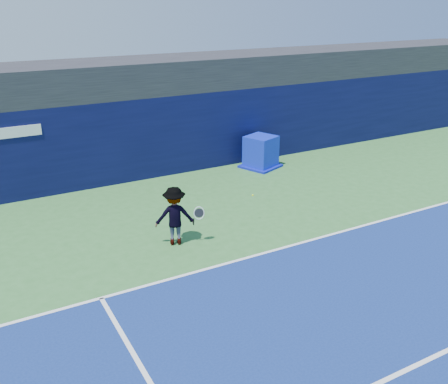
% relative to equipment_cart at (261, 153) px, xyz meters
% --- Properties ---
extents(ground, '(80.00, 80.00, 0.00)m').
position_rel_equipment_cart_xyz_m(ground, '(-3.26, -9.16, -0.58)').
color(ground, '#347133').
rests_on(ground, ground).
extents(baseline, '(24.00, 0.10, 0.01)m').
position_rel_equipment_cart_xyz_m(baseline, '(-3.26, -6.16, -0.57)').
color(baseline, white).
rests_on(baseline, ground).
extents(service_line, '(24.00, 0.10, 0.01)m').
position_rel_equipment_cart_xyz_m(service_line, '(-3.26, -11.16, -0.57)').
color(service_line, white).
rests_on(service_line, ground).
extents(stadium_band, '(36.00, 3.00, 1.20)m').
position_rel_equipment_cart_xyz_m(stadium_band, '(-3.26, 2.34, 3.02)').
color(stadium_band, '#222227').
rests_on(stadium_band, back_wall_assembly).
extents(back_wall_assembly, '(36.00, 1.03, 3.00)m').
position_rel_equipment_cart_xyz_m(back_wall_assembly, '(-3.27, 1.34, 0.92)').
color(back_wall_assembly, '#090B34').
rests_on(back_wall_assembly, ground).
extents(equipment_cart, '(1.71, 1.71, 1.27)m').
position_rel_equipment_cart_xyz_m(equipment_cart, '(0.00, 0.00, 0.00)').
color(equipment_cart, '#0D1FC3').
rests_on(equipment_cart, ground).
extents(tennis_player, '(1.35, 0.93, 1.65)m').
position_rel_equipment_cart_xyz_m(tennis_player, '(-5.69, -4.48, 0.25)').
color(tennis_player, white).
rests_on(tennis_player, ground).
extents(tennis_ball, '(0.06, 0.06, 0.06)m').
position_rel_equipment_cart_xyz_m(tennis_ball, '(-3.07, -4.29, 0.28)').
color(tennis_ball, '#CEE919').
rests_on(tennis_ball, ground).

